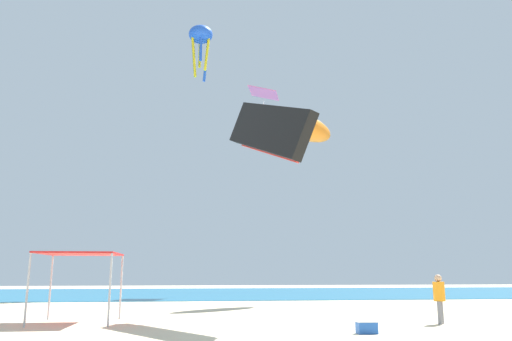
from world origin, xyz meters
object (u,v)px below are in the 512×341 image
cooler_box (367,327)px  person_leftmost (439,295)px  kite_diamond_pink (264,95)px  kite_parafoil_black (269,130)px  kite_inflatable_orange (305,127)px  kite_octopus_blue (201,37)px  canopy_tent (80,257)px

cooler_box → person_leftmost: bearing=34.0°
person_leftmost → kite_diamond_pink: 29.60m
kite_parafoil_black → person_leftmost: bearing=50.3°
kite_inflatable_orange → kite_diamond_pink: 13.90m
kite_octopus_blue → kite_parafoil_black: size_ratio=0.83×
person_leftmost → kite_parafoil_black: 8.72m
person_leftmost → kite_diamond_pink: size_ratio=0.43×
kite_inflatable_orange → kite_parafoil_black: 11.46m
canopy_tent → cooler_box: (8.97, -4.31, -2.09)m
person_leftmost → kite_octopus_blue: kite_octopus_blue is taller
cooler_box → kite_parafoil_black: 8.70m
cooler_box → kite_parafoil_black: bearing=115.1°
kite_inflatable_orange → kite_diamond_pink: kite_diamond_pink is taller
kite_inflatable_orange → kite_diamond_pink: size_ratio=1.31×
kite_octopus_blue → kite_parafoil_black: (2.61, -21.78, -14.71)m
kite_octopus_blue → kite_inflatable_orange: size_ratio=0.99×
kite_parafoil_black → kite_diamond_pink: kite_diamond_pink is taller
kite_octopus_blue → kite_inflatable_orange: bearing=26.8°
canopy_tent → person_leftmost: size_ratio=1.67×
kite_octopus_blue → cooler_box: bearing=7.5°
kite_parafoil_black → kite_inflatable_orange: bearing=140.7°
canopy_tent → kite_parafoil_black: kite_parafoil_black is taller
person_leftmost → kite_parafoil_black: (-5.58, 2.18, 6.33)m
canopy_tent → kite_diamond_pink: size_ratio=0.73×
kite_inflatable_orange → kite_parafoil_black: (-3.92, -10.25, -3.30)m
cooler_box → kite_inflatable_orange: size_ratio=0.11×
person_leftmost → kite_octopus_blue: bearing=-123.9°
kite_parafoil_black → kite_diamond_pink: 24.73m
canopy_tent → kite_inflatable_orange: kite_inflatable_orange is taller
person_leftmost → cooler_box: 4.25m
person_leftmost → cooler_box: person_leftmost is taller
canopy_tent → kite_diamond_pink: 28.89m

